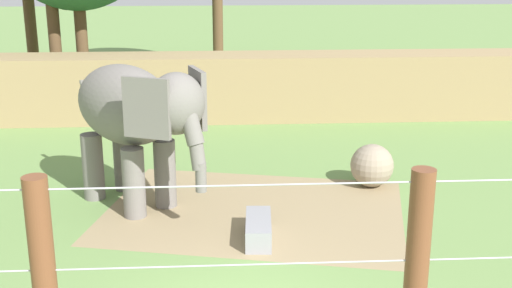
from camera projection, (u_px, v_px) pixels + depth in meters
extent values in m
cube|color=#937F5B|center=(254.00, 211.00, 14.67)|extent=(7.36, 6.11, 0.01)
cube|color=#997F56|center=(224.00, 87.00, 22.34)|extent=(36.00, 1.80, 2.18)
cylinder|color=slate|center=(165.00, 173.00, 14.74)|extent=(0.48, 0.48, 1.54)
cylinder|color=slate|center=(134.00, 183.00, 14.16)|extent=(0.48, 0.48, 1.54)
cylinder|color=slate|center=(124.00, 158.00, 15.79)|extent=(0.48, 0.48, 1.54)
cylinder|color=slate|center=(93.00, 167.00, 15.21)|extent=(0.48, 0.48, 1.54)
ellipsoid|color=slate|center=(125.00, 104.00, 14.55)|extent=(3.06, 3.15, 1.76)
ellipsoid|color=slate|center=(176.00, 104.00, 13.27)|extent=(1.63, 1.62, 1.27)
cube|color=slate|center=(198.00, 98.00, 13.79)|extent=(0.40, 0.98, 1.21)
cube|color=slate|center=(146.00, 108.00, 12.88)|extent=(0.96, 0.48, 1.21)
cylinder|color=slate|center=(192.00, 130.00, 13.08)|extent=(0.62, 0.63, 0.69)
cylinder|color=slate|center=(197.00, 154.00, 13.13)|extent=(0.48, 0.48, 0.65)
cylinder|color=slate|center=(201.00, 177.00, 13.20)|extent=(0.32, 0.32, 0.60)
cylinder|color=slate|center=(85.00, 98.00, 15.64)|extent=(0.31, 0.32, 0.88)
sphere|color=gray|center=(372.00, 166.00, 16.06)|extent=(1.05, 1.05, 1.05)
cylinder|color=#B7B7BC|center=(244.00, 265.00, 6.96)|extent=(12.53, 0.02, 0.02)
cylinder|color=#B7B7BC|center=(243.00, 185.00, 6.70)|extent=(12.53, 0.02, 0.02)
cube|color=gray|center=(258.00, 229.00, 13.17)|extent=(0.58, 1.43, 0.44)
cylinder|color=brown|center=(82.00, 49.00, 24.49)|extent=(0.44, 0.44, 3.98)
cylinder|color=brown|center=(218.00, 18.00, 28.11)|extent=(0.44, 0.44, 5.52)
cylinder|color=brown|center=(32.00, 38.00, 26.05)|extent=(0.44, 0.44, 4.38)
cylinder|color=brown|center=(54.00, 29.00, 24.01)|extent=(0.44, 0.44, 5.57)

